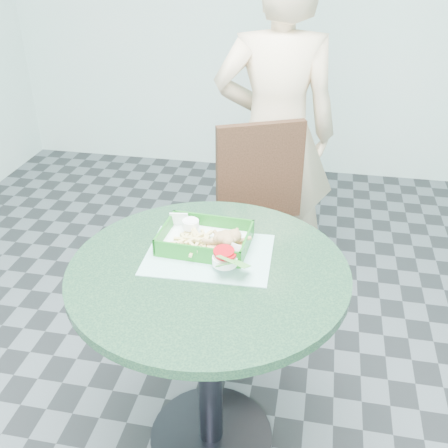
% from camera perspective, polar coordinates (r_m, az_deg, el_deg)
% --- Properties ---
extents(floor, '(4.00, 5.00, 0.02)m').
position_cam_1_polar(floor, '(2.11, -1.38, -22.15)').
color(floor, '#303335').
rests_on(floor, ground).
extents(cafe_table, '(0.85, 0.85, 0.75)m').
position_cam_1_polar(cafe_table, '(1.69, -1.62, -9.99)').
color(cafe_table, '#24242C').
rests_on(cafe_table, floor).
extents(dining_chair, '(0.39, 0.39, 0.93)m').
position_cam_1_polar(dining_chair, '(2.32, 3.48, 0.81)').
color(dining_chair, '#5A2F1A').
rests_on(dining_chair, floor).
extents(diner_person, '(0.67, 0.50, 1.68)m').
position_cam_1_polar(diner_person, '(2.48, 5.68, 10.49)').
color(diner_person, beige).
rests_on(diner_person, floor).
extents(placemat, '(0.39, 0.30, 0.00)m').
position_cam_1_polar(placemat, '(1.64, -1.63, -3.90)').
color(placemat, '#88BEB7').
rests_on(placemat, cafe_table).
extents(food_basket, '(0.28, 0.20, 0.06)m').
position_cam_1_polar(food_basket, '(1.67, -2.05, -2.48)').
color(food_basket, '#156719').
rests_on(food_basket, placemat).
extents(crab_sandwich, '(0.12, 0.12, 0.07)m').
position_cam_1_polar(crab_sandwich, '(1.61, 0.36, -2.38)').
color(crab_sandwich, tan).
rests_on(crab_sandwich, food_basket).
extents(fries_pile, '(0.15, 0.16, 0.05)m').
position_cam_1_polar(fries_pile, '(1.64, -3.07, -2.24)').
color(fries_pile, '#E1CC78').
rests_on(fries_pile, food_basket).
extents(sauce_ramekin, '(0.05, 0.05, 0.03)m').
position_cam_1_polar(sauce_ramekin, '(1.70, -3.73, -0.60)').
color(sauce_ramekin, white).
rests_on(sauce_ramekin, food_basket).
extents(garnish_cup, '(0.11, 0.11, 0.04)m').
position_cam_1_polar(garnish_cup, '(1.55, 0.55, -4.34)').
color(garnish_cup, white).
rests_on(garnish_cup, food_basket).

